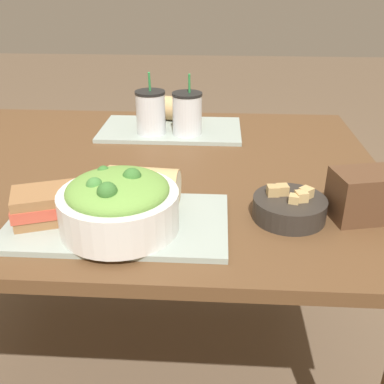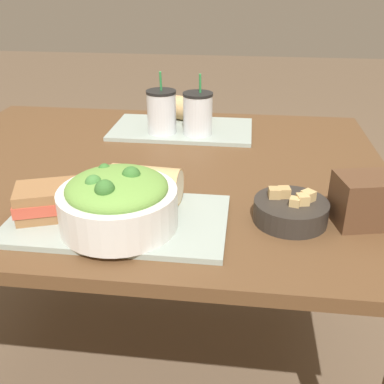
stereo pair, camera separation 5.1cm
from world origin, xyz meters
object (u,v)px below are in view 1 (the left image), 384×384
Objects in this scene: drink_cup_dark at (150,114)px; chip_bag at (365,195)px; baguette_near at (145,185)px; salad_bowl at (119,203)px; sandwich_near at (48,205)px; baguette_far at (176,109)px; soup_bowl at (289,207)px; drink_cup_red at (187,115)px.

drink_cup_dark reaches higher than chip_bag.
drink_cup_dark is at bearing 11.61° from baguette_near.
salad_bowl is 0.16m from sandwich_near.
baguette_far is at bearing 54.19° from sandwich_near.
salad_bowl is 0.12m from baguette_near.
baguette_far reaches higher than soup_bowl.
soup_bowl is 0.83× the size of drink_cup_red.
drink_cup_dark is at bearing 92.18° from salad_bowl.
drink_cup_dark is (-0.05, 0.46, 0.02)m from baguette_near.
chip_bag reaches higher than sandwich_near.
drink_cup_dark is (-0.02, 0.57, 0.01)m from salad_bowl.
baguette_near is (-0.31, 0.03, 0.03)m from soup_bowl.
drink_cup_red is at bearing 46.24° from sandwich_near.
chip_bag is (0.40, -0.48, -0.02)m from drink_cup_red.
sandwich_near is 0.20m from baguette_near.
baguette_near is at bearing 74.27° from salad_bowl.
soup_bowl is 0.55m from drink_cup_red.
drink_cup_red reaches higher than salad_bowl.
baguette_far is at bearing 3.70° from baguette_near.
drink_cup_dark is at bearing -180.00° from drink_cup_red.
baguette_far is 0.15m from drink_cup_dark.
drink_cup_red is 0.63m from chip_bag.
salad_bowl reaches higher than sandwich_near.
chip_bag is at bearing -127.39° from baguette_far.
soup_bowl is 0.69m from baguette_far.
baguette_far is 0.76m from chip_bag.
soup_bowl is at bearing 13.49° from salad_bowl.
drink_cup_dark reaches higher than baguette_far.
salad_bowl is at bearing -87.82° from drink_cup_dark.
soup_bowl is at bearing -53.61° from drink_cup_dark.
baguette_far is at bearing 113.68° from chip_bag.
chip_bag is (0.50, 0.09, -0.02)m from salad_bowl.
drink_cup_dark is (-0.36, 0.49, 0.05)m from soup_bowl.
soup_bowl is 0.16m from chip_bag.
baguette_far reaches higher than sandwich_near.
salad_bowl is 1.49× the size of baguette_far.
baguette_near is 0.60m from baguette_far.
salad_bowl is at bearing 178.21° from chip_bag.
chip_bag is at bearing -42.83° from drink_cup_dark.
baguette_near is 0.46m from chip_bag.
soup_bowl is 1.01× the size of chip_bag.
drink_cup_dark reaches higher than soup_bowl.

